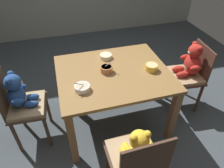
# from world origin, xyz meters

# --- Properties ---
(ground_plane) EXTENTS (5.20, 5.20, 0.04)m
(ground_plane) POSITION_xyz_m (0.00, 0.00, -0.02)
(ground_plane) COLOR #40474C
(dining_table) EXTENTS (1.13, 0.95, 0.70)m
(dining_table) POSITION_xyz_m (0.00, 0.00, 0.59)
(dining_table) COLOR olive
(dining_table) RESTS_ON ground_plane
(teddy_chair_near_left) EXTENTS (0.38, 0.43, 0.85)m
(teddy_chair_near_left) POSITION_xyz_m (-0.93, 0.01, 0.55)
(teddy_chair_near_left) COLOR #4D3828
(teddy_chair_near_left) RESTS_ON ground_plane
(teddy_chair_near_front) EXTENTS (0.41, 0.41, 0.85)m
(teddy_chair_near_front) POSITION_xyz_m (-0.07, -0.85, 0.53)
(teddy_chair_near_front) COLOR #483023
(teddy_chair_near_front) RESTS_ON ground_plane
(teddy_chair_near_right) EXTENTS (0.42, 0.45, 0.87)m
(teddy_chair_near_right) POSITION_xyz_m (0.93, 0.03, 0.56)
(teddy_chair_near_right) COLOR #503124
(teddy_chair_near_right) RESTS_ON ground_plane
(porridge_bowl_white_near_left) EXTENTS (0.15, 0.14, 0.12)m
(porridge_bowl_white_near_left) POSITION_xyz_m (-0.35, -0.20, 0.73)
(porridge_bowl_white_near_left) COLOR white
(porridge_bowl_white_near_left) RESTS_ON dining_table
(porridge_bowl_yellow_near_right) EXTENTS (0.13, 0.13, 0.06)m
(porridge_bowl_yellow_near_right) POSITION_xyz_m (0.38, -0.07, 0.74)
(porridge_bowl_yellow_near_right) COLOR yellow
(porridge_bowl_yellow_near_right) RESTS_ON dining_table
(porridge_bowl_terracotta_center) EXTENTS (0.13, 0.12, 0.13)m
(porridge_bowl_terracotta_center) POSITION_xyz_m (-0.07, 0.02, 0.74)
(porridge_bowl_terracotta_center) COLOR #B46E45
(porridge_bowl_terracotta_center) RESTS_ON dining_table
(porridge_bowl_cream_far_center) EXTENTS (0.13, 0.13, 0.05)m
(porridge_bowl_cream_far_center) POSITION_xyz_m (-0.01, 0.28, 0.73)
(porridge_bowl_cream_far_center) COLOR beige
(porridge_bowl_cream_far_center) RESTS_ON dining_table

